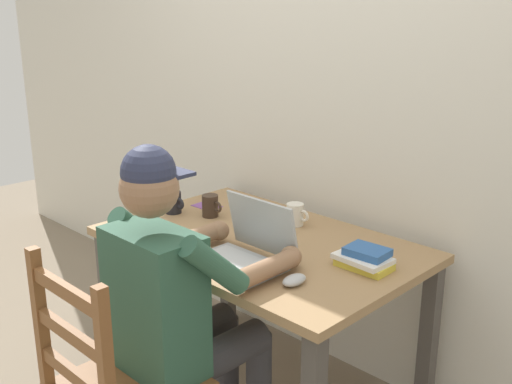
# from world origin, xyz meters

# --- Properties ---
(back_wall) EXTENTS (6.00, 0.04, 2.60)m
(back_wall) POSITION_xyz_m (0.00, 0.49, 1.30)
(back_wall) COLOR silver
(back_wall) RESTS_ON ground
(desk) EXTENTS (1.28, 0.82, 0.73)m
(desk) POSITION_xyz_m (0.00, 0.00, 0.64)
(desk) COLOR #9E7A51
(desk) RESTS_ON ground
(seated_person) EXTENTS (0.50, 0.60, 1.24)m
(seated_person) POSITION_xyz_m (0.09, -0.49, 0.68)
(seated_person) COLOR #2D5642
(seated_person) RESTS_ON ground
(laptop) EXTENTS (0.33, 0.28, 0.23)m
(laptop) POSITION_xyz_m (0.12, -0.20, 0.79)
(laptop) COLOR #ADAFB2
(laptop) RESTS_ON desk
(computer_mouse) EXTENTS (0.06, 0.10, 0.03)m
(computer_mouse) POSITION_xyz_m (0.37, -0.22, 0.75)
(computer_mouse) COLOR #ADAFB2
(computer_mouse) RESTS_ON desk
(coffee_mug_white) EXTENTS (0.11, 0.07, 0.10)m
(coffee_mug_white) POSITION_xyz_m (-0.01, 0.23, 0.78)
(coffee_mug_white) COLOR silver
(coffee_mug_white) RESTS_ON desk
(coffee_mug_dark) EXTENTS (0.11, 0.07, 0.10)m
(coffee_mug_dark) POSITION_xyz_m (-0.51, -0.04, 0.78)
(coffee_mug_dark) COLOR black
(coffee_mug_dark) RESTS_ON desk
(coffee_mug_spare) EXTENTS (0.11, 0.07, 0.10)m
(coffee_mug_spare) POSITION_xyz_m (-0.36, 0.05, 0.78)
(coffee_mug_spare) COLOR #38281E
(coffee_mug_spare) RESTS_ON desk
(book_stack_main) EXTENTS (0.20, 0.15, 0.07)m
(book_stack_main) POSITION_xyz_m (0.46, 0.07, 0.77)
(book_stack_main) COLOR gold
(book_stack_main) RESTS_ON desk
(paper_pile_near_laptop) EXTENTS (0.26, 0.23, 0.01)m
(paper_pile_near_laptop) POSITION_xyz_m (-0.10, 0.12, 0.74)
(paper_pile_near_laptop) COLOR white
(paper_pile_near_laptop) RESTS_ON desk
(landscape_photo_print) EXTENTS (0.14, 0.10, 0.00)m
(landscape_photo_print) POSITION_xyz_m (-0.48, 0.13, 0.73)
(landscape_photo_print) COLOR #7A4293
(landscape_photo_print) RESTS_ON desk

